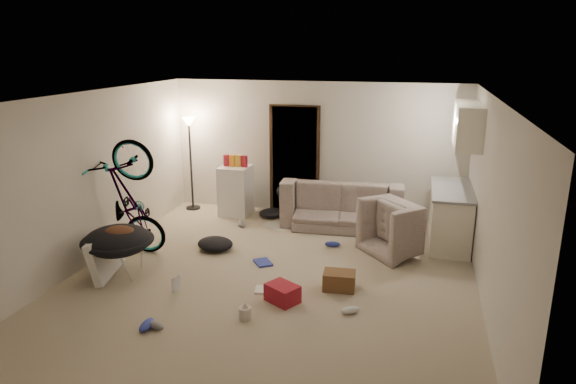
% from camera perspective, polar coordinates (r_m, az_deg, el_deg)
% --- Properties ---
extents(floor, '(5.50, 6.00, 0.02)m').
position_cam_1_polar(floor, '(7.26, -1.80, -9.55)').
color(floor, '#B4A68B').
rests_on(floor, ground).
extents(ceiling, '(5.50, 6.00, 0.02)m').
position_cam_1_polar(ceiling, '(6.58, -1.99, 10.66)').
color(ceiling, white).
rests_on(ceiling, wall_back).
extents(wall_back, '(5.50, 0.02, 2.50)m').
position_cam_1_polar(wall_back, '(9.66, 3.14, 4.78)').
color(wall_back, beige).
rests_on(wall_back, floor).
extents(wall_front, '(5.50, 0.02, 2.50)m').
position_cam_1_polar(wall_front, '(4.20, -13.69, -10.88)').
color(wall_front, beige).
rests_on(wall_front, floor).
extents(wall_left, '(0.02, 6.00, 2.50)m').
position_cam_1_polar(wall_left, '(8.02, -21.19, 1.40)').
color(wall_left, beige).
rests_on(wall_left, floor).
extents(wall_right, '(0.02, 6.00, 2.50)m').
position_cam_1_polar(wall_right, '(6.62, 21.71, -1.58)').
color(wall_right, beige).
rests_on(wall_right, floor).
extents(doorway, '(0.85, 0.10, 2.04)m').
position_cam_1_polar(doorway, '(9.76, 0.76, 3.54)').
color(doorway, black).
rests_on(doorway, floor).
extents(door_trim, '(0.97, 0.04, 2.10)m').
position_cam_1_polar(door_trim, '(9.73, 0.72, 3.50)').
color(door_trim, black).
rests_on(door_trim, floor).
extents(floor_lamp, '(0.28, 0.28, 1.81)m').
position_cam_1_polar(floor_lamp, '(10.06, -10.86, 5.30)').
color(floor_lamp, black).
rests_on(floor_lamp, floor).
extents(kitchen_counter, '(0.60, 1.50, 0.88)m').
position_cam_1_polar(kitchen_counter, '(8.73, 17.54, -2.68)').
color(kitchen_counter, white).
rests_on(kitchen_counter, floor).
extents(counter_top, '(0.64, 1.54, 0.04)m').
position_cam_1_polar(counter_top, '(8.60, 17.80, 0.23)').
color(counter_top, gray).
rests_on(counter_top, kitchen_counter).
extents(kitchen_uppers, '(0.38, 1.40, 0.65)m').
position_cam_1_polar(kitchen_uppers, '(8.40, 19.29, 7.08)').
color(kitchen_uppers, white).
rests_on(kitchen_uppers, wall_right).
extents(sofa, '(2.16, 0.94, 0.62)m').
position_cam_1_polar(sofa, '(9.26, 6.04, -1.78)').
color(sofa, '#3E463E').
rests_on(sofa, floor).
extents(armchair, '(1.26, 1.27, 0.62)m').
position_cam_1_polar(armchair, '(8.24, 12.94, -4.39)').
color(armchair, '#3E463E').
rests_on(armchair, floor).
extents(bicycle, '(1.92, 0.93, 1.08)m').
position_cam_1_polar(bicycle, '(8.18, -16.99, -3.48)').
color(bicycle, black).
rests_on(bicycle, floor).
extents(book_asset, '(0.24, 0.21, 0.02)m').
position_cam_1_polar(book_asset, '(6.99, -12.72, -10.85)').
color(book_asset, maroon).
rests_on(book_asset, floor).
extents(mini_fridge, '(0.56, 0.56, 0.93)m').
position_cam_1_polar(mini_fridge, '(9.80, -5.83, 0.18)').
color(mini_fridge, white).
rests_on(mini_fridge, floor).
extents(snack_box_0, '(0.11, 0.09, 0.30)m').
position_cam_1_polar(snack_box_0, '(9.73, -6.86, 3.27)').
color(snack_box_0, maroon).
rests_on(snack_box_0, mini_fridge).
extents(snack_box_1, '(0.11, 0.08, 0.30)m').
position_cam_1_polar(snack_box_1, '(9.69, -6.19, 3.23)').
color(snack_box_1, orange).
rests_on(snack_box_1, mini_fridge).
extents(snack_box_2, '(0.10, 0.08, 0.30)m').
position_cam_1_polar(snack_box_2, '(9.65, -5.53, 3.20)').
color(snack_box_2, gold).
rests_on(snack_box_2, mini_fridge).
extents(snack_box_3, '(0.12, 0.10, 0.30)m').
position_cam_1_polar(snack_box_3, '(9.61, -4.85, 3.16)').
color(snack_box_3, maroon).
rests_on(snack_box_3, mini_fridge).
extents(saucer_chair, '(1.00, 1.00, 0.71)m').
position_cam_1_polar(saucer_chair, '(7.56, -18.34, -5.80)').
color(saucer_chair, silver).
rests_on(saucer_chair, floor).
extents(hoodie, '(0.57, 0.51, 0.22)m').
position_cam_1_polar(hoodie, '(7.44, -18.28, -4.47)').
color(hoodie, '#472818').
rests_on(hoodie, saucer_chair).
extents(sofa_drape, '(0.65, 0.58, 0.28)m').
position_cam_1_polar(sofa_drape, '(9.37, 0.33, -0.01)').
color(sofa_drape, black).
rests_on(sofa_drape, sofa).
extents(tv_box, '(0.43, 0.94, 0.61)m').
position_cam_1_polar(tv_box, '(7.68, -19.67, -6.54)').
color(tv_box, silver).
rests_on(tv_box, floor).
extents(drink_case_a, '(0.44, 0.33, 0.24)m').
position_cam_1_polar(drink_case_a, '(6.93, 5.71, -9.77)').
color(drink_case_a, brown).
rests_on(drink_case_a, floor).
extents(drink_case_b, '(0.49, 0.45, 0.23)m').
position_cam_1_polar(drink_case_b, '(6.58, -0.62, -11.18)').
color(drink_case_b, maroon).
rests_on(drink_case_b, floor).
extents(juicer, '(0.15, 0.15, 0.21)m').
position_cam_1_polar(juicer, '(6.23, -4.79, -13.18)').
color(juicer, beige).
rests_on(juicer, floor).
extents(newspaper, '(0.66, 0.63, 0.01)m').
position_cam_1_polar(newspaper, '(9.25, -1.03, -3.73)').
color(newspaper, beige).
rests_on(newspaper, floor).
extents(book_blue, '(0.35, 0.37, 0.03)m').
position_cam_1_polar(book_blue, '(7.70, -2.81, -7.83)').
color(book_blue, '#2C39A0').
rests_on(book_blue, floor).
extents(book_white, '(0.22, 0.26, 0.02)m').
position_cam_1_polar(book_white, '(6.91, -2.92, -10.76)').
color(book_white, silver).
rests_on(book_white, floor).
extents(shoe_0, '(0.26, 0.13, 0.09)m').
position_cam_1_polar(shoe_0, '(8.31, 4.97, -5.79)').
color(shoe_0, '#2C39A0').
rests_on(shoe_0, floor).
extents(shoe_1, '(0.22, 0.28, 0.10)m').
position_cam_1_polar(shoe_1, '(9.24, -5.25, -3.52)').
color(shoe_1, slate).
rests_on(shoe_1, floor).
extents(shoe_2, '(0.12, 0.28, 0.10)m').
position_cam_1_polar(shoe_2, '(6.25, -15.43, -14.05)').
color(shoe_2, '#2C39A0').
rests_on(shoe_2, floor).
extents(shoe_3, '(0.26, 0.16, 0.09)m').
position_cam_1_polar(shoe_3, '(6.23, -14.52, -14.14)').
color(shoe_3, slate).
rests_on(shoe_3, floor).
extents(shoe_4, '(0.26, 0.21, 0.09)m').
position_cam_1_polar(shoe_4, '(6.39, 6.94, -12.89)').
color(shoe_4, white).
rests_on(shoe_4, floor).
extents(clothes_lump_a, '(0.71, 0.65, 0.19)m').
position_cam_1_polar(clothes_lump_a, '(8.24, -8.09, -5.72)').
color(clothes_lump_a, black).
rests_on(clothes_lump_a, floor).
extents(clothes_lump_b, '(0.65, 0.64, 0.15)m').
position_cam_1_polar(clothes_lump_b, '(9.70, -1.80, -2.34)').
color(clothes_lump_b, black).
rests_on(clothes_lump_b, floor).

